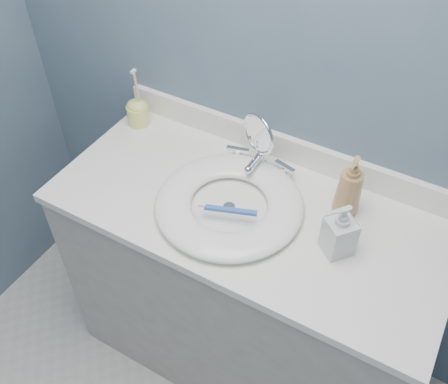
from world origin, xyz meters
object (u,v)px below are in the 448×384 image
Objects in this scene: makeup_mirror at (258,140)px; toothbrush_holder at (138,111)px; soap_bottle_clear at (340,229)px; soap_bottle_amber at (350,186)px.

toothbrush_holder is (-0.48, 0.00, -0.06)m from makeup_mirror.
makeup_mirror is at bearing -169.48° from soap_bottle_clear.
makeup_mirror is 0.32m from soap_bottle_amber.
soap_bottle_clear is (0.03, -0.15, -0.02)m from soap_bottle_amber.
makeup_mirror reaches higher than soap_bottle_clear.
toothbrush_holder reaches higher than makeup_mirror.
makeup_mirror is at bearing -0.29° from toothbrush_holder.
makeup_mirror is 0.93× the size of toothbrush_holder.
soap_bottle_clear is at bearing -13.40° from toothbrush_holder.
toothbrush_holder is at bearing -153.72° from soap_bottle_clear.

